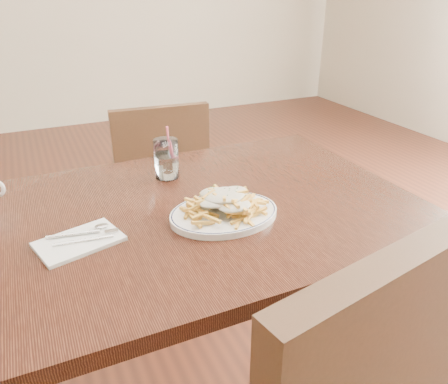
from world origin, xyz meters
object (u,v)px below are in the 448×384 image
chair_far (160,183)px  water_glass (167,161)px  loaded_fries (224,199)px  table (190,234)px  fries_plate (224,214)px

chair_far → water_glass: water_glass is taller
water_glass → loaded_fries: bearing=-80.5°
chair_far → loaded_fries: (-0.07, -0.84, 0.32)m
table → chair_far: size_ratio=1.41×
table → fries_plate: (0.06, -0.08, 0.09)m
table → water_glass: water_glass is taller
water_glass → fries_plate: bearing=-80.5°
table → loaded_fries: bearing=-52.4°
table → water_glass: 0.26m
table → loaded_fries: (0.06, -0.08, 0.13)m
table → loaded_fries: loaded_fries is taller
loaded_fries → fries_plate: bearing=116.6°
table → water_glass: size_ratio=7.49×
fries_plate → water_glass: bearing=99.5°
table → fries_plate: size_ratio=4.22×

